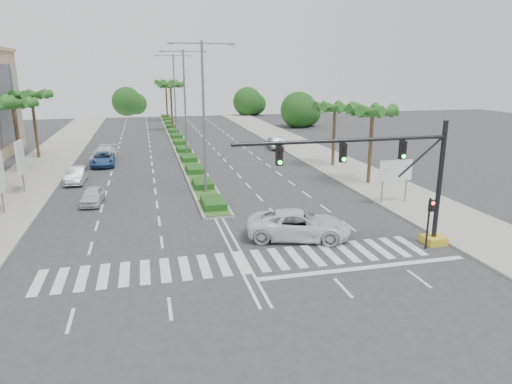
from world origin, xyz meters
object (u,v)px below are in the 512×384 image
car_crossing (299,225)px  car_parked_a (92,196)px  car_right (276,143)px  car_parked_d (104,155)px  car_parked_b (76,175)px  car_parked_c (103,159)px

car_crossing → car_parked_a: bearing=67.9°
car_crossing → car_right: bearing=4.0°
car_parked_a → car_right: car_right is taller
car_parked_a → car_parked_d: car_parked_d is taller
car_parked_b → car_right: size_ratio=0.93×
car_parked_b → car_crossing: (14.86, -18.09, 0.14)m
car_parked_d → car_crossing: (13.18, -27.65, 0.05)m
car_parked_c → car_right: (20.84, 6.14, 0.06)m
car_parked_d → car_crossing: size_ratio=0.90×
car_parked_a → car_parked_b: (-2.05, 7.41, 0.08)m
car_parked_c → car_crossing: size_ratio=0.83×
car_parked_c → car_right: 21.73m
car_parked_b → car_parked_c: bearing=78.5°
car_parked_b → car_crossing: car_crossing is taller
car_parked_c → car_right: bearing=14.1°
car_parked_a → car_parked_d: size_ratio=0.67×
car_parked_d → car_parked_c: bearing=-80.9°
car_parked_b → car_parked_d: bearing=81.8°
car_crossing → car_right: car_crossing is taller
car_parked_a → car_crossing: car_crossing is taller
car_parked_d → car_right: bearing=18.5°
car_parked_c → car_parked_d: 2.24m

